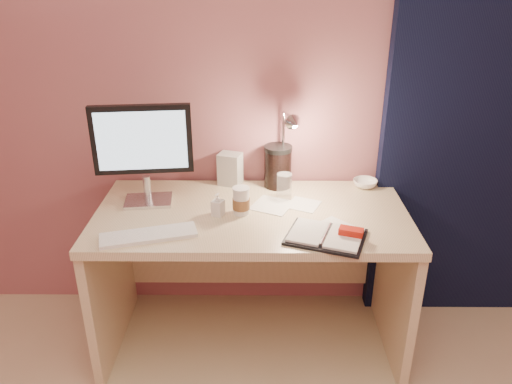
{
  "coord_description": "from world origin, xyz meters",
  "views": [
    {
      "loc": [
        0.03,
        -0.61,
        1.74
      ],
      "look_at": [
        0.02,
        1.33,
        0.85
      ],
      "focal_mm": 35.0,
      "sensor_mm": 36.0,
      "label": 1
    }
  ],
  "objects_px": {
    "keyboard": "(149,235)",
    "coffee_cup": "(241,201)",
    "planner": "(328,236)",
    "bowl": "(365,183)",
    "desk_lamp": "(279,144)",
    "lotion_bottle": "(218,205)",
    "product_box": "(230,169)",
    "desk": "(252,247)",
    "clear_cup": "(284,186)",
    "dark_jar": "(278,169)",
    "monitor": "(143,146)"
  },
  "relations": [
    {
      "from": "clear_cup",
      "to": "keyboard",
      "type": "bearing_deg",
      "value": -147.01
    },
    {
      "from": "product_box",
      "to": "desk_lamp",
      "type": "height_order",
      "value": "desk_lamp"
    },
    {
      "from": "monitor",
      "to": "lotion_bottle",
      "type": "xyz_separation_m",
      "value": [
        0.33,
        -0.13,
        -0.23
      ]
    },
    {
      "from": "planner",
      "to": "coffee_cup",
      "type": "height_order",
      "value": "coffee_cup"
    },
    {
      "from": "monitor",
      "to": "dark_jar",
      "type": "relative_size",
      "value": 2.47
    },
    {
      "from": "desk",
      "to": "desk_lamp",
      "type": "distance_m",
      "value": 0.51
    },
    {
      "from": "desk",
      "to": "keyboard",
      "type": "xyz_separation_m",
      "value": [
        -0.42,
        -0.3,
        0.23
      ]
    },
    {
      "from": "clear_cup",
      "to": "desk_lamp",
      "type": "bearing_deg",
      "value": 112.19
    },
    {
      "from": "desk",
      "to": "desk_lamp",
      "type": "bearing_deg",
      "value": 46.76
    },
    {
      "from": "bowl",
      "to": "desk_lamp",
      "type": "xyz_separation_m",
      "value": [
        -0.44,
        -0.07,
        0.23
      ]
    },
    {
      "from": "keyboard",
      "to": "coffee_cup",
      "type": "distance_m",
      "value": 0.43
    },
    {
      "from": "coffee_cup",
      "to": "planner",
      "type": "bearing_deg",
      "value": -31.56
    },
    {
      "from": "desk",
      "to": "coffee_cup",
      "type": "distance_m",
      "value": 0.3
    },
    {
      "from": "desk_lamp",
      "to": "product_box",
      "type": "bearing_deg",
      "value": 141.96
    },
    {
      "from": "monitor",
      "to": "product_box",
      "type": "distance_m",
      "value": 0.47
    },
    {
      "from": "lotion_bottle",
      "to": "desk",
      "type": "bearing_deg",
      "value": 36.71
    },
    {
      "from": "keyboard",
      "to": "bowl",
      "type": "xyz_separation_m",
      "value": [
        0.97,
        0.51,
        0.01
      ]
    },
    {
      "from": "desk",
      "to": "planner",
      "type": "height_order",
      "value": "planner"
    },
    {
      "from": "lotion_bottle",
      "to": "product_box",
      "type": "height_order",
      "value": "product_box"
    },
    {
      "from": "clear_cup",
      "to": "lotion_bottle",
      "type": "xyz_separation_m",
      "value": [
        -0.3,
        -0.17,
        -0.01
      ]
    },
    {
      "from": "planner",
      "to": "bowl",
      "type": "distance_m",
      "value": 0.57
    },
    {
      "from": "bowl",
      "to": "product_box",
      "type": "height_order",
      "value": "product_box"
    },
    {
      "from": "bowl",
      "to": "desk_lamp",
      "type": "height_order",
      "value": "desk_lamp"
    },
    {
      "from": "planner",
      "to": "desk_lamp",
      "type": "distance_m",
      "value": 0.54
    },
    {
      "from": "coffee_cup",
      "to": "product_box",
      "type": "height_order",
      "value": "product_box"
    },
    {
      "from": "planner",
      "to": "dark_jar",
      "type": "height_order",
      "value": "dark_jar"
    },
    {
      "from": "dark_jar",
      "to": "product_box",
      "type": "bearing_deg",
      "value": 174.41
    },
    {
      "from": "bowl",
      "to": "desk_lamp",
      "type": "bearing_deg",
      "value": -170.67
    },
    {
      "from": "monitor",
      "to": "bowl",
      "type": "bearing_deg",
      "value": 3.5
    },
    {
      "from": "desk",
      "to": "dark_jar",
      "type": "height_order",
      "value": "dark_jar"
    },
    {
      "from": "monitor",
      "to": "keyboard",
      "type": "height_order",
      "value": "monitor"
    },
    {
      "from": "lotion_bottle",
      "to": "desk_lamp",
      "type": "height_order",
      "value": "desk_lamp"
    },
    {
      "from": "clear_cup",
      "to": "lotion_bottle",
      "type": "relative_size",
      "value": 1.19
    },
    {
      "from": "bowl",
      "to": "lotion_bottle",
      "type": "height_order",
      "value": "lotion_bottle"
    },
    {
      "from": "product_box",
      "to": "desk_lamp",
      "type": "relative_size",
      "value": 0.41
    },
    {
      "from": "clear_cup",
      "to": "bowl",
      "type": "bearing_deg",
      "value": 18.77
    },
    {
      "from": "coffee_cup",
      "to": "clear_cup",
      "type": "bearing_deg",
      "value": 37.97
    },
    {
      "from": "planner",
      "to": "bowl",
      "type": "height_order",
      "value": "planner"
    },
    {
      "from": "desk_lamp",
      "to": "desk",
      "type": "bearing_deg",
      "value": -147.83
    },
    {
      "from": "desk",
      "to": "lotion_bottle",
      "type": "xyz_separation_m",
      "value": [
        -0.15,
        -0.11,
        0.28
      ]
    },
    {
      "from": "dark_jar",
      "to": "lotion_bottle",
      "type": "bearing_deg",
      "value": -130.35
    },
    {
      "from": "monitor",
      "to": "coffee_cup",
      "type": "distance_m",
      "value": 0.5
    },
    {
      "from": "clear_cup",
      "to": "bowl",
      "type": "xyz_separation_m",
      "value": [
        0.41,
        0.14,
        -0.04
      ]
    },
    {
      "from": "desk_lamp",
      "to": "clear_cup",
      "type": "bearing_deg",
      "value": -82.4
    },
    {
      "from": "dark_jar",
      "to": "planner",
      "type": "bearing_deg",
      "value": -70.17
    },
    {
      "from": "desk_lamp",
      "to": "bowl",
      "type": "bearing_deg",
      "value": -5.26
    },
    {
      "from": "keyboard",
      "to": "clear_cup",
      "type": "distance_m",
      "value": 0.68
    },
    {
      "from": "monitor",
      "to": "desk_lamp",
      "type": "bearing_deg",
      "value": 4.03
    },
    {
      "from": "coffee_cup",
      "to": "product_box",
      "type": "distance_m",
      "value": 0.33
    },
    {
      "from": "desk",
      "to": "lotion_bottle",
      "type": "relative_size",
      "value": 13.28
    }
  ]
}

